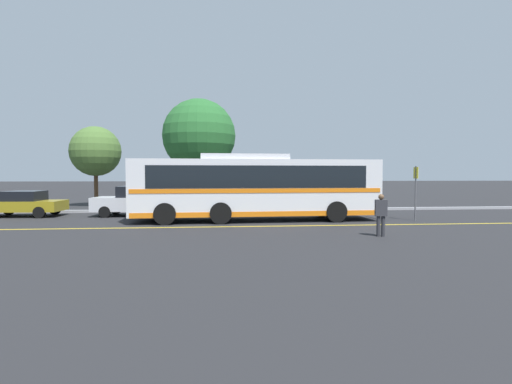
# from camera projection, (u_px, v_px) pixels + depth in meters

# --- Properties ---
(ground_plane) EXTENTS (220.00, 220.00, 0.00)m
(ground_plane) POSITION_uv_depth(u_px,v_px,m) (233.00, 220.00, 19.73)
(ground_plane) COLOR #262628
(lane_strip_0) EXTENTS (31.90, 0.20, 0.01)m
(lane_strip_0) POSITION_uv_depth(u_px,v_px,m) (261.00, 226.00, 17.45)
(lane_strip_0) COLOR gold
(lane_strip_0) RESTS_ON ground_plane
(curb_strip) EXTENTS (39.90, 0.36, 0.15)m
(curb_strip) POSITION_uv_depth(u_px,v_px,m) (248.00, 210.00, 24.60)
(curb_strip) COLOR #99999E
(curb_strip) RESTS_ON ground_plane
(transit_bus) EXTENTS (12.29, 2.97, 3.24)m
(transit_bus) POSITION_uv_depth(u_px,v_px,m) (256.00, 186.00, 19.56)
(transit_bus) COLOR silver
(transit_bus) RESTS_ON ground_plane
(parked_car_0) EXTENTS (4.14, 2.14, 1.38)m
(parked_car_0) POSITION_uv_depth(u_px,v_px,m) (24.00, 204.00, 21.49)
(parked_car_0) COLOR olive
(parked_car_0) RESTS_ON ground_plane
(parked_car_1) EXTENTS (4.42, 2.23, 1.63)m
(parked_car_1) POSITION_uv_depth(u_px,v_px,m) (135.00, 201.00, 21.80)
(parked_car_1) COLOR silver
(parked_car_1) RESTS_ON ground_plane
(pedestrian_0) EXTENTS (0.46, 0.30, 1.56)m
(pedestrian_0) POSITION_uv_depth(u_px,v_px,m) (381.00, 213.00, 14.58)
(pedestrian_0) COLOR #2D2D33
(pedestrian_0) RESTS_ON ground_plane
(bus_stop_sign) EXTENTS (0.07, 0.40, 2.68)m
(bus_stop_sign) POSITION_uv_depth(u_px,v_px,m) (416.00, 186.00, 19.54)
(bus_stop_sign) COLOR #59595E
(bus_stop_sign) RESTS_ON ground_plane
(tree_0) EXTENTS (3.53, 3.53, 5.67)m
(tree_0) POSITION_uv_depth(u_px,v_px,m) (95.00, 151.00, 28.28)
(tree_0) COLOR #513823
(tree_0) RESTS_ON ground_plane
(tree_1) EXTENTS (4.80, 4.80, 7.22)m
(tree_1) POSITION_uv_depth(u_px,v_px,m) (199.00, 136.00, 26.23)
(tree_1) COLOR #513823
(tree_1) RESTS_ON ground_plane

